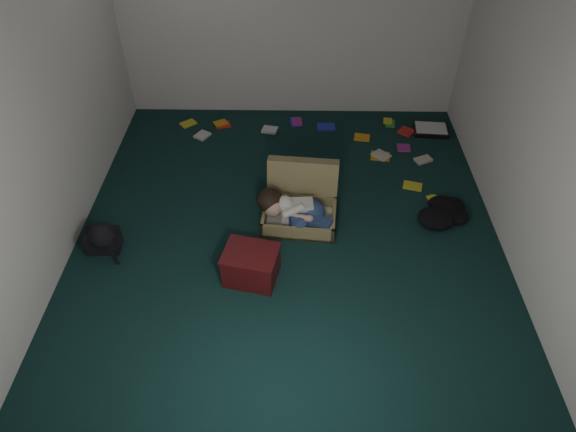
{
  "coord_description": "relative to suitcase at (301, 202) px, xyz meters",
  "views": [
    {
      "loc": [
        0.06,
        -3.54,
        3.44
      ],
      "look_at": [
        0.0,
        -0.15,
        0.35
      ],
      "focal_mm": 32.0,
      "sensor_mm": 36.0,
      "label": 1
    }
  ],
  "objects": [
    {
      "name": "wall_back",
      "position": [
        -0.12,
        1.98,
        1.15
      ],
      "size": [
        4.5,
        0.0,
        4.5
      ],
      "primitive_type": "plane",
      "rotation": [
        1.57,
        0.0,
        0.0
      ],
      "color": "silver",
      "rests_on": "ground"
    },
    {
      "name": "book_scatter",
      "position": [
        0.4,
        1.25,
        -0.14
      ],
      "size": [
        2.95,
        1.7,
        0.02
      ],
      "color": "gold",
      "rests_on": "floor"
    },
    {
      "name": "clothing_pile",
      "position": [
        1.42,
        -0.01,
        -0.08
      ],
      "size": [
        0.54,
        0.49,
        0.15
      ],
      "primitive_type": null,
      "rotation": [
        0.0,
        0.0,
        0.29
      ],
      "color": "black",
      "rests_on": "floor"
    },
    {
      "name": "wall_right",
      "position": [
        1.88,
        -0.27,
        1.15
      ],
      "size": [
        0.0,
        4.5,
        4.5
      ],
      "primitive_type": "plane",
      "rotation": [
        1.57,
        0.0,
        -1.57
      ],
      "color": "silver",
      "rests_on": "ground"
    },
    {
      "name": "suitcase",
      "position": [
        0.0,
        0.0,
        0.0
      ],
      "size": [
        0.76,
        0.74,
        0.51
      ],
      "rotation": [
        0.0,
        0.0,
        -0.09
      ],
      "color": "#90814F",
      "rests_on": "floor"
    },
    {
      "name": "floor",
      "position": [
        -0.12,
        -0.27,
        -0.15
      ],
      "size": [
        4.5,
        4.5,
        0.0
      ],
      "primitive_type": "plane",
      "color": "black",
      "rests_on": "ground"
    },
    {
      "name": "backpack",
      "position": [
        -1.82,
        -0.51,
        -0.04
      ],
      "size": [
        0.38,
        0.31,
        0.22
      ],
      "primitive_type": null,
      "rotation": [
        0.0,
        0.0,
        0.05
      ],
      "color": "black",
      "rests_on": "floor"
    },
    {
      "name": "wall_left",
      "position": [
        -2.12,
        -0.27,
        1.15
      ],
      "size": [
        0.0,
        4.5,
        4.5
      ],
      "primitive_type": "plane",
      "rotation": [
        1.57,
        0.0,
        1.57
      ],
      "color": "silver",
      "rests_on": "ground"
    },
    {
      "name": "person",
      "position": [
        -0.06,
        -0.17,
        0.04
      ],
      "size": [
        0.75,
        0.41,
        0.32
      ],
      "rotation": [
        0.0,
        0.0,
        -0.09
      ],
      "color": "silver",
      "rests_on": "suitcase"
    },
    {
      "name": "maroon_bin",
      "position": [
        -0.43,
        -0.85,
        0.0
      ],
      "size": [
        0.52,
        0.45,
        0.31
      ],
      "rotation": [
        0.0,
        0.0,
        -0.21
      ],
      "color": "#460E10",
      "rests_on": "floor"
    },
    {
      "name": "paper_tray",
      "position": [
        1.58,
        1.51,
        -0.13
      ],
      "size": [
        0.43,
        0.34,
        0.06
      ],
      "rotation": [
        0.0,
        0.0,
        -0.08
      ],
      "color": "black",
      "rests_on": "floor"
    },
    {
      "name": "wall_front",
      "position": [
        -0.12,
        -2.52,
        1.15
      ],
      "size": [
        4.5,
        0.0,
        4.5
      ],
      "primitive_type": "plane",
      "rotation": [
        -1.57,
        0.0,
        0.0
      ],
      "color": "silver",
      "rests_on": "ground"
    }
  ]
}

